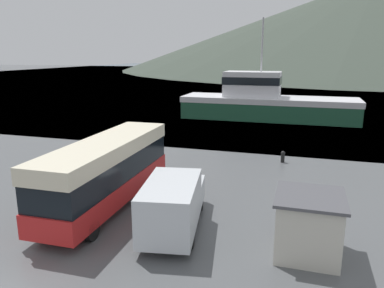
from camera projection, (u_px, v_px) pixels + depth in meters
name	position (u px, v px, depth m)	size (l,w,h in m)	color
water_surface	(283.00, 74.00, 142.33)	(240.00, 240.00, 0.00)	#475B6B
hill_backdrop	(374.00, 24.00, 174.78)	(234.26, 234.26, 41.46)	#3D473D
tour_bus	(108.00, 170.00, 18.98)	(2.68, 10.32, 3.44)	red
delivery_van	(173.00, 202.00, 16.48)	(3.20, 6.43, 2.39)	silver
fishing_boat	(265.00, 102.00, 44.35)	(20.39, 5.48, 11.61)	#1E5138
storage_bin	(69.00, 178.00, 21.35)	(1.05, 1.01, 1.45)	green
dock_kiosk	(308.00, 225.00, 14.45)	(2.59, 2.82, 2.43)	beige
small_boat	(309.00, 114.00, 44.82)	(5.53, 4.87, 1.06)	#19234C
mooring_bollard	(283.00, 156.00, 26.88)	(0.31, 0.31, 0.84)	black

